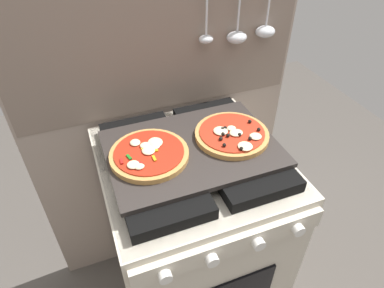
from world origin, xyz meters
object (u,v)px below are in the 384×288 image
at_px(baking_tray, 192,148).
at_px(pizza_left, 149,154).
at_px(stove, 192,235).
at_px(pizza_right, 232,135).

xyz_separation_m(baking_tray, pizza_left, (-0.14, 0.00, 0.02)).
xyz_separation_m(stove, baking_tray, (0.00, 0.00, 0.46)).
relative_size(baking_tray, pizza_right, 2.22).
bearing_deg(stove, pizza_right, -1.32).
bearing_deg(stove, pizza_left, 179.29).
height_order(stove, pizza_right, pizza_right).
distance_m(baking_tray, pizza_right, 0.14).
bearing_deg(pizza_right, baking_tray, 178.01).
xyz_separation_m(stove, pizza_left, (-0.14, 0.00, 0.48)).
distance_m(stove, baking_tray, 0.46).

